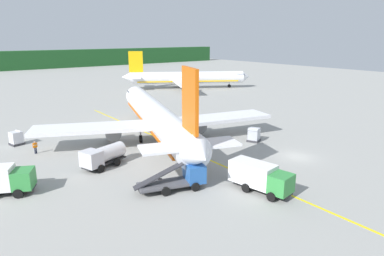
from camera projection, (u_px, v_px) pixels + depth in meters
name	position (u px, v px, depth m)	size (l,w,h in m)	color
ground	(126.00, 102.00, 80.56)	(240.00, 320.00, 0.20)	#999993
distant_treeline	(26.00, 60.00, 157.38)	(216.00, 6.00, 8.49)	#1E5123
airliner_foreground	(156.00, 117.00, 50.13)	(33.91, 40.48, 11.90)	white
airliner_mid_apron	(186.00, 78.00, 100.11)	(33.96, 28.82, 10.77)	white
service_truck_fuel	(260.00, 176.00, 33.47)	(3.22, 6.56, 2.79)	#338C3F
service_truck_baggage	(1.00, 179.00, 32.75)	(6.05, 4.55, 2.85)	#338C3F
service_truck_catering	(103.00, 155.00, 39.86)	(5.86, 3.65, 2.40)	silver
service_truck_pushback	(183.00, 177.00, 34.23)	(7.27, 4.04, 2.76)	#2659A5
cargo_container_near	(16.00, 138.00, 48.14)	(1.98, 1.98, 2.01)	#333338
cargo_container_mid	(254.00, 135.00, 49.64)	(2.19, 2.19, 2.09)	#333338
crew_marshaller	(201.00, 160.00, 39.74)	(0.63, 0.28, 1.64)	#191E33
crew_loader_left	(35.00, 146.00, 44.44)	(0.61, 0.33, 1.67)	#191E33
apron_guide_line	(177.00, 146.00, 47.85)	(0.30, 60.00, 0.01)	yellow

